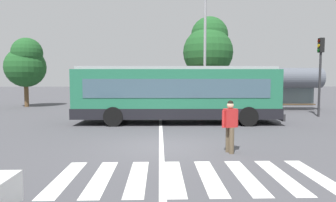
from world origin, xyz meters
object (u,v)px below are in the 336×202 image
at_px(traffic_light_far_corner, 320,64).
at_px(background_tree_right, 208,47).
at_px(bus_stop_shelter, 297,79).
at_px(parked_car_white, 159,98).
at_px(parked_car_champagne, 125,99).
at_px(parked_car_red, 191,98).
at_px(pedestrian_crossing_street, 230,123).
at_px(twin_arm_street_lamp, 205,37).
at_px(background_tree_left, 26,63).
at_px(city_transit_bus, 176,94).

distance_m(traffic_light_far_corner, background_tree_right, 11.72).
distance_m(traffic_light_far_corner, bus_stop_shelter, 4.02).
relative_size(parked_car_white, background_tree_right, 0.55).
relative_size(parked_car_champagne, background_tree_right, 0.55).
relative_size(parked_car_red, traffic_light_far_corner, 0.94).
bearing_deg(background_tree_right, parked_car_red, -119.72).
xyz_separation_m(parked_car_white, bus_stop_shelter, (10.52, -2.45, 1.65)).
distance_m(pedestrian_crossing_street, background_tree_right, 19.80).
xyz_separation_m(parked_car_champagne, twin_arm_street_lamp, (6.34, -2.13, 4.82)).
relative_size(bus_stop_shelter, background_tree_left, 0.63).
xyz_separation_m(city_transit_bus, pedestrian_crossing_street, (1.38, -6.60, -0.62)).
relative_size(parked_car_champagne, background_tree_left, 0.79).
height_order(traffic_light_far_corner, background_tree_right, background_tree_right).
height_order(parked_car_white, bus_stop_shelter, bus_stop_shelter).
bearing_deg(parked_car_red, pedestrian_crossing_street, -91.59).
xyz_separation_m(bus_stop_shelter, background_tree_left, (-21.91, 3.31, 1.33)).
relative_size(parked_car_champagne, traffic_light_far_corner, 0.93).
relative_size(parked_car_white, traffic_light_far_corner, 0.93).
bearing_deg(background_tree_right, city_transit_bus, -106.96).
bearing_deg(city_transit_bus, traffic_light_far_corner, 14.32).
height_order(city_transit_bus, traffic_light_far_corner, traffic_light_far_corner).
xyz_separation_m(pedestrian_crossing_street, background_tree_left, (-13.67, 16.18, 2.78)).
distance_m(background_tree_left, background_tree_right, 16.47).
relative_size(pedestrian_crossing_street, parked_car_red, 0.37).
bearing_deg(twin_arm_street_lamp, city_transit_bus, -111.59).
xyz_separation_m(parked_car_white, background_tree_left, (-11.38, 0.86, 2.98)).
xyz_separation_m(city_transit_bus, background_tree_left, (-12.29, 9.57, 2.16)).
relative_size(city_transit_bus, background_tree_right, 1.31).
relative_size(city_transit_bus, parked_car_champagne, 2.37).
xyz_separation_m(city_transit_bus, background_tree_right, (3.82, 12.53, 3.85)).
distance_m(city_transit_bus, background_tree_left, 15.73).
distance_m(pedestrian_crossing_street, twin_arm_street_lamp, 13.89).
bearing_deg(parked_car_white, twin_arm_street_lamp, -33.30).
relative_size(parked_car_white, parked_car_red, 0.98).
height_order(traffic_light_far_corner, background_tree_left, background_tree_left).
bearing_deg(background_tree_left, traffic_light_far_corner, -18.52).
distance_m(traffic_light_far_corner, twin_arm_street_lamp, 8.16).
relative_size(parked_car_red, twin_arm_street_lamp, 0.52).
height_order(parked_car_red, background_tree_left, background_tree_left).
bearing_deg(traffic_light_far_corner, parked_car_white, 147.95).
distance_m(traffic_light_far_corner, background_tree_left, 22.71).
bearing_deg(bus_stop_shelter, background_tree_left, 171.41).
xyz_separation_m(pedestrian_crossing_street, parked_car_red, (0.43, 15.62, -0.20)).
distance_m(parked_car_red, bus_stop_shelter, 8.44).
bearing_deg(traffic_light_far_corner, twin_arm_street_lamp, 148.60).
bearing_deg(parked_car_champagne, background_tree_right, 27.47).
bearing_deg(pedestrian_crossing_street, traffic_light_far_corner, 48.75).
bearing_deg(parked_car_red, background_tree_right, 60.28).
bearing_deg(traffic_light_far_corner, city_transit_bus, -165.68).
bearing_deg(pedestrian_crossing_street, parked_car_white, 98.49).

